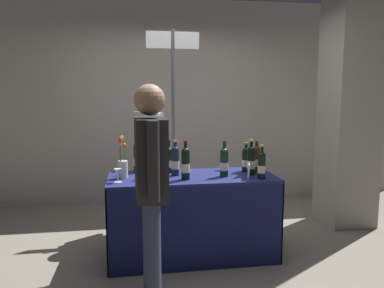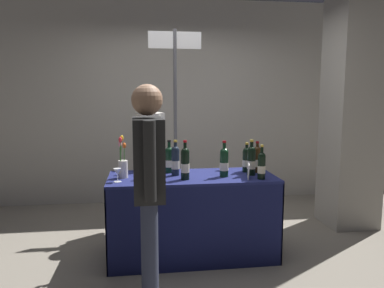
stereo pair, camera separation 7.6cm
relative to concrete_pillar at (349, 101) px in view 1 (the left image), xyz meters
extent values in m
plane|color=gray|center=(-1.96, -0.62, -1.46)|extent=(12.00, 12.00, 0.00)
cube|color=#9E998E|center=(-1.96, 1.34, -0.03)|extent=(6.97, 0.12, 2.86)
cube|color=gray|center=(0.00, 0.00, 0.00)|extent=(0.54, 0.54, 2.93)
cube|color=#191E51|center=(-1.96, -0.62, -0.69)|extent=(1.55, 0.66, 0.02)
cube|color=#141942|center=(-1.96, -0.95, -1.08)|extent=(1.55, 0.01, 0.76)
cube|color=#141942|center=(-1.96, -0.30, -1.08)|extent=(1.55, 0.01, 0.76)
cube|color=#141942|center=(-2.73, -0.62, -1.08)|extent=(0.01, 0.66, 0.76)
cube|color=#141942|center=(-1.19, -0.62, -1.08)|extent=(0.01, 0.66, 0.76)
cylinder|color=black|center=(-1.40, -0.67, -0.56)|extent=(0.08, 0.08, 0.24)
sphere|color=black|center=(-1.40, -0.67, -0.45)|extent=(0.08, 0.08, 0.08)
cylinder|color=black|center=(-1.40, -0.67, -0.41)|extent=(0.03, 0.03, 0.08)
cylinder|color=#B7932D|center=(-1.40, -0.67, -0.36)|extent=(0.04, 0.04, 0.02)
cylinder|color=beige|center=(-1.40, -0.67, -0.58)|extent=(0.08, 0.08, 0.08)
cylinder|color=black|center=(-1.67, -0.70, -0.57)|extent=(0.08, 0.08, 0.23)
sphere|color=black|center=(-1.67, -0.70, -0.45)|extent=(0.08, 0.08, 0.08)
cylinder|color=black|center=(-1.67, -0.70, -0.41)|extent=(0.03, 0.03, 0.09)
cylinder|color=maroon|center=(-1.67, -0.70, -0.36)|extent=(0.04, 0.04, 0.02)
cylinder|color=beige|center=(-1.67, -0.70, -0.59)|extent=(0.08, 0.08, 0.07)
cylinder|color=black|center=(-1.36, -0.84, -0.58)|extent=(0.07, 0.07, 0.21)
sphere|color=black|center=(-1.36, -0.84, -0.47)|extent=(0.07, 0.07, 0.07)
cylinder|color=black|center=(-1.36, -0.84, -0.43)|extent=(0.03, 0.03, 0.08)
cylinder|color=#B7932D|center=(-1.36, -0.84, -0.38)|extent=(0.03, 0.03, 0.02)
cylinder|color=beige|center=(-1.36, -0.84, -0.59)|extent=(0.07, 0.07, 0.07)
cylinder|color=black|center=(-1.40, -0.52, -0.58)|extent=(0.08, 0.08, 0.20)
sphere|color=black|center=(-1.40, -0.52, -0.48)|extent=(0.08, 0.08, 0.08)
cylinder|color=black|center=(-1.40, -0.52, -0.44)|extent=(0.03, 0.03, 0.07)
cylinder|color=#B7932D|center=(-1.40, -0.52, -0.40)|extent=(0.03, 0.03, 0.02)
cylinder|color=beige|center=(-1.40, -0.52, -0.60)|extent=(0.08, 0.08, 0.07)
cylinder|color=#192333|center=(-2.11, -0.58, -0.56)|extent=(0.07, 0.07, 0.24)
sphere|color=#192333|center=(-2.11, -0.58, -0.44)|extent=(0.07, 0.07, 0.07)
cylinder|color=#192333|center=(-2.11, -0.58, -0.40)|extent=(0.03, 0.03, 0.07)
cylinder|color=#B7932D|center=(-2.11, -0.58, -0.36)|extent=(0.03, 0.03, 0.02)
cylinder|color=beige|center=(-2.11, -0.58, -0.58)|extent=(0.08, 0.08, 0.08)
cylinder|color=#38230F|center=(-1.31, -0.55, -0.57)|extent=(0.07, 0.07, 0.22)
sphere|color=#38230F|center=(-1.31, -0.55, -0.46)|extent=(0.07, 0.07, 0.07)
cylinder|color=#38230F|center=(-1.31, -0.55, -0.43)|extent=(0.03, 0.03, 0.07)
cylinder|color=maroon|center=(-1.31, -0.55, -0.38)|extent=(0.03, 0.03, 0.02)
cylinder|color=beige|center=(-1.31, -0.55, -0.59)|extent=(0.07, 0.07, 0.07)
cylinder|color=black|center=(-2.04, -0.77, -0.56)|extent=(0.08, 0.08, 0.25)
sphere|color=black|center=(-2.04, -0.77, -0.43)|extent=(0.08, 0.08, 0.08)
cylinder|color=black|center=(-2.04, -0.77, -0.39)|extent=(0.03, 0.03, 0.09)
cylinder|color=maroon|center=(-2.04, -0.77, -0.34)|extent=(0.03, 0.03, 0.02)
cylinder|color=beige|center=(-2.04, -0.77, -0.58)|extent=(0.08, 0.08, 0.08)
cylinder|color=#192333|center=(-2.31, -0.64, -0.56)|extent=(0.07, 0.07, 0.23)
sphere|color=#192333|center=(-2.31, -0.64, -0.45)|extent=(0.07, 0.07, 0.07)
cylinder|color=#192333|center=(-2.31, -0.64, -0.40)|extent=(0.03, 0.03, 0.09)
cylinder|color=maroon|center=(-2.31, -0.64, -0.35)|extent=(0.04, 0.04, 0.02)
cylinder|color=beige|center=(-2.31, -0.64, -0.58)|extent=(0.07, 0.07, 0.08)
cylinder|color=black|center=(-2.16, -0.45, -0.58)|extent=(0.08, 0.08, 0.21)
sphere|color=black|center=(-2.16, -0.45, -0.47)|extent=(0.08, 0.08, 0.08)
cylinder|color=black|center=(-2.16, -0.45, -0.42)|extent=(0.03, 0.03, 0.09)
cylinder|color=black|center=(-2.16, -0.45, -0.37)|extent=(0.03, 0.03, 0.02)
cylinder|color=beige|center=(-2.16, -0.45, -0.59)|extent=(0.08, 0.08, 0.07)
cylinder|color=black|center=(-2.46, -0.40, -0.55)|extent=(0.07, 0.07, 0.26)
sphere|color=black|center=(-2.46, -0.40, -0.42)|extent=(0.07, 0.07, 0.07)
cylinder|color=black|center=(-2.46, -0.40, -0.38)|extent=(0.03, 0.03, 0.09)
cylinder|color=black|center=(-2.46, -0.40, -0.33)|extent=(0.03, 0.03, 0.02)
cylinder|color=beige|center=(-2.46, -0.40, -0.57)|extent=(0.07, 0.07, 0.08)
cylinder|color=silver|center=(-1.59, -0.39, -0.68)|extent=(0.07, 0.07, 0.00)
cylinder|color=silver|center=(-1.59, -0.39, -0.64)|extent=(0.01, 0.01, 0.08)
cone|color=silver|center=(-1.59, -0.39, -0.57)|extent=(0.07, 0.07, 0.06)
cylinder|color=silver|center=(-2.63, -0.78, -0.68)|extent=(0.07, 0.07, 0.00)
cylinder|color=silver|center=(-2.63, -0.78, -0.65)|extent=(0.01, 0.01, 0.06)
cone|color=silver|center=(-2.63, -0.78, -0.59)|extent=(0.07, 0.07, 0.06)
cylinder|color=silver|center=(-2.28, -0.74, -0.68)|extent=(0.07, 0.07, 0.00)
cylinder|color=silver|center=(-2.28, -0.74, -0.64)|extent=(0.01, 0.01, 0.07)
cone|color=silver|center=(-2.28, -0.74, -0.58)|extent=(0.08, 0.08, 0.06)
cylinder|color=silver|center=(-2.59, -0.62, -0.60)|extent=(0.09, 0.09, 0.16)
cylinder|color=#38722D|center=(-2.61, -0.64, -0.46)|extent=(0.03, 0.04, 0.28)
ellipsoid|color=gold|center=(-2.60, -0.62, -0.32)|extent=(0.03, 0.03, 0.05)
cylinder|color=#38722D|center=(-2.58, -0.63, -0.49)|extent=(0.01, 0.03, 0.22)
ellipsoid|color=#E05B1E|center=(-2.57, -0.64, -0.38)|extent=(0.03, 0.03, 0.05)
cylinder|color=#38722D|center=(-2.61, -0.64, -0.47)|extent=(0.01, 0.01, 0.27)
ellipsoid|color=red|center=(-2.61, -0.64, -0.33)|extent=(0.03, 0.03, 0.05)
cylinder|color=#38722D|center=(-2.61, -0.64, -0.49)|extent=(0.01, 0.02, 0.23)
ellipsoid|color=pink|center=(-2.61, -0.63, -0.37)|extent=(0.03, 0.03, 0.05)
cube|color=silver|center=(-1.47, -0.81, -0.62)|extent=(0.05, 0.14, 0.13)
cylinder|color=#2D3347|center=(-2.35, 0.18, -1.07)|extent=(0.12, 0.12, 0.79)
cylinder|color=#2D3347|center=(-2.31, 0.00, -1.07)|extent=(0.12, 0.12, 0.79)
cube|color=beige|center=(-2.33, 0.09, -0.40)|extent=(0.31, 0.50, 0.56)
sphere|color=#8C664C|center=(-2.33, 0.09, 0.01)|extent=(0.22, 0.22, 0.22)
cylinder|color=beige|center=(-2.39, 0.36, -0.37)|extent=(0.08, 0.08, 0.51)
cylinder|color=beige|center=(-2.27, -0.18, -0.37)|extent=(0.08, 0.08, 0.51)
cylinder|color=#2D3347|center=(-2.37, -1.45, -1.06)|extent=(0.12, 0.12, 0.80)
cylinder|color=#2D3347|center=(-2.38, -1.27, -1.06)|extent=(0.12, 0.12, 0.80)
cube|color=black|center=(-2.38, -1.36, -0.38)|extent=(0.22, 0.46, 0.57)
sphere|color=#8C664C|center=(-2.38, -1.36, 0.03)|extent=(0.22, 0.22, 0.22)
cylinder|color=black|center=(-2.37, -1.63, -0.35)|extent=(0.08, 0.08, 0.52)
cylinder|color=black|center=(-2.38, -1.09, -0.35)|extent=(0.08, 0.08, 0.52)
cylinder|color=#47474C|center=(-2.01, 0.52, -0.31)|extent=(0.04, 0.04, 2.31)
cube|color=silver|center=(-2.01, 0.52, 0.72)|extent=(0.63, 0.02, 0.20)
camera|label=1|loc=(-2.49, -3.93, 0.06)|focal=34.19mm
camera|label=2|loc=(-2.41, -3.94, 0.06)|focal=34.19mm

